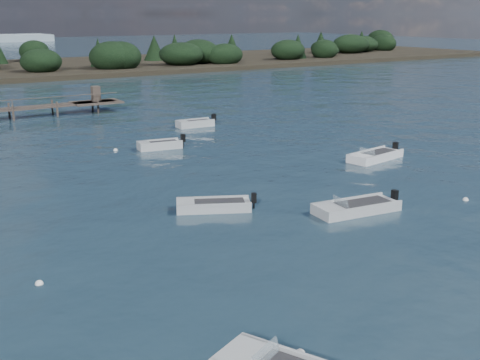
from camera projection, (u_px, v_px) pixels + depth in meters
ground at (29, 101)px, 71.14m from camera, size 400.00×400.00×0.00m
dinghy_mid_white_a at (356, 209)px, 31.35m from camera, size 5.02×2.27×1.16m
dinghy_mid_grey at (213, 207)px, 31.71m from camera, size 4.17×3.07×1.07m
tender_far_grey_b at (195, 125)px, 55.09m from camera, size 3.82×1.53×1.30m
dinghy_mid_white_b at (375, 157)px, 42.62m from camera, size 4.95×2.40×1.21m
tender_far_white at (160, 146)px, 46.06m from camera, size 3.77×1.82×1.27m
buoy_b at (465, 200)px, 33.37m from camera, size 0.32×0.32×0.32m
buoy_c at (39, 284)px, 23.01m from camera, size 0.32×0.32×0.32m
buoy_e at (116, 151)px, 45.50m from camera, size 0.32×0.32×0.32m
buoy_extra_a at (300, 354)px, 18.28m from camera, size 0.32×0.32×0.32m
far_headland at (107, 57)px, 116.06m from camera, size 190.00×40.00×5.80m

